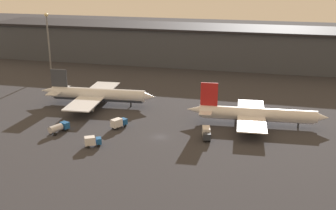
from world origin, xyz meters
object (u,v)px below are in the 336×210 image
service_vehicle_1 (119,123)px  service_vehicle_2 (59,128)px  airplane_0 (97,95)px  airplane_1 (255,114)px  service_vehicle_3 (92,141)px  service_vehicle_0 (206,133)px

service_vehicle_1 → service_vehicle_2: 18.43m
airplane_0 → service_vehicle_2: (-0.63, -28.61, -2.20)m
service_vehicle_1 → airplane_1: bearing=-44.3°
airplane_1 → service_vehicle_3: (-44.19, -28.83, -1.85)m
airplane_1 → service_vehicle_0: (-13.55, -15.26, -1.74)m
airplane_0 → service_vehicle_2: size_ratio=6.27×
airplane_0 → service_vehicle_3: airplane_0 is taller
service_vehicle_0 → service_vehicle_3: size_ratio=1.26×
airplane_1 → service_vehicle_2: airplane_1 is taller
service_vehicle_0 → airplane_1: bearing=126.1°
service_vehicle_2 → airplane_1: bearing=-46.7°
airplane_1 → service_vehicle_2: (-58.54, -21.41, -1.87)m
airplane_0 → service_vehicle_0: size_ratio=6.90×
airplane_0 → service_vehicle_3: bearing=-73.2°
service_vehicle_2 → service_vehicle_3: size_ratio=1.39×
airplane_0 → service_vehicle_1: airplane_0 is taller
service_vehicle_0 → service_vehicle_3: bearing=-78.4°
service_vehicle_0 → service_vehicle_2: (-44.99, -6.15, -0.13)m
airplane_0 → service_vehicle_0: bearing=-30.9°
service_vehicle_1 → service_vehicle_2: size_ratio=0.82×
service_vehicle_1 → service_vehicle_0: bearing=-65.9°
service_vehicle_0 → service_vehicle_1: (-28.45, 1.98, -0.03)m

